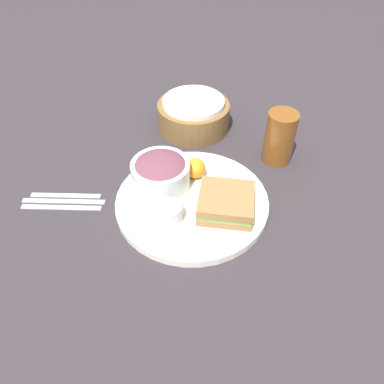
# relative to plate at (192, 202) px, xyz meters

# --- Properties ---
(ground_plane) EXTENTS (4.00, 4.00, 0.00)m
(ground_plane) POSITION_rel_plate_xyz_m (0.00, 0.00, -0.01)
(ground_plane) COLOR #2D282D
(plate) EXTENTS (0.32, 0.32, 0.02)m
(plate) POSITION_rel_plate_xyz_m (0.00, 0.00, 0.00)
(plate) COLOR white
(plate) RESTS_ON ground_plane
(sandwich) EXTENTS (0.11, 0.11, 0.04)m
(sandwich) POSITION_rel_plate_xyz_m (0.07, -0.02, 0.03)
(sandwich) COLOR olive
(sandwich) RESTS_ON plate
(salad_bowl) EXTENTS (0.12, 0.12, 0.07)m
(salad_bowl) POSITION_rel_plate_xyz_m (-0.07, 0.04, 0.05)
(salad_bowl) COLOR silver
(salad_bowl) RESTS_ON plate
(dressing_cup) EXTENTS (0.05, 0.05, 0.04)m
(dressing_cup) POSITION_rel_plate_xyz_m (-0.04, -0.06, 0.03)
(dressing_cup) COLOR #B7B7BC
(dressing_cup) RESTS_ON plate
(orange_wedge) EXTENTS (0.05, 0.05, 0.05)m
(orange_wedge) POSITION_rel_plate_xyz_m (-0.00, 0.07, 0.03)
(orange_wedge) COLOR orange
(orange_wedge) RESTS_ON plate
(drink_glass) EXTENTS (0.07, 0.07, 0.13)m
(drink_glass) POSITION_rel_plate_xyz_m (0.19, 0.17, 0.05)
(drink_glass) COLOR brown
(drink_glass) RESTS_ON ground_plane
(bread_basket) EXTENTS (0.18, 0.18, 0.08)m
(bread_basket) POSITION_rel_plate_xyz_m (-0.02, 0.29, 0.03)
(bread_basket) COLOR brown
(bread_basket) RESTS_ON ground_plane
(fork) EXTENTS (0.17, 0.02, 0.01)m
(fork) POSITION_rel_plate_xyz_m (-0.27, -0.04, -0.01)
(fork) COLOR #B2B2B7
(fork) RESTS_ON ground_plane
(knife) EXTENTS (0.18, 0.02, 0.01)m
(knife) POSITION_rel_plate_xyz_m (-0.27, -0.02, -0.01)
(knife) COLOR #B2B2B7
(knife) RESTS_ON ground_plane
(spoon) EXTENTS (0.15, 0.02, 0.01)m
(spoon) POSITION_rel_plate_xyz_m (-0.27, 0.00, -0.01)
(spoon) COLOR #B2B2B7
(spoon) RESTS_ON ground_plane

